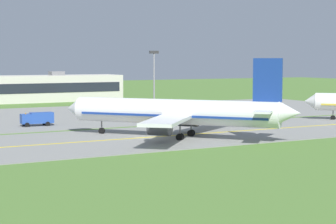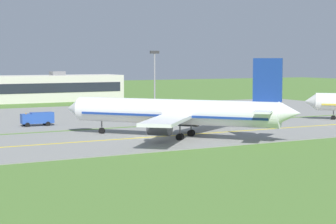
{
  "view_description": "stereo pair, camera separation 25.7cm",
  "coord_description": "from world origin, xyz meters",
  "px_view_note": "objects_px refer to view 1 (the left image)",
  "views": [
    {
      "loc": [
        -42.27,
        -84.92,
        12.42
      ],
      "look_at": [
        3.99,
        0.09,
        4.0
      ],
      "focal_mm": 64.01,
      "sensor_mm": 36.0,
      "label": 1
    },
    {
      "loc": [
        -42.04,
        -85.04,
        12.42
      ],
      "look_at": [
        3.99,
        0.09,
        4.0
      ],
      "focal_mm": 64.01,
      "sensor_mm": 36.0,
      "label": 2
    }
  ],
  "objects_px": {
    "service_truck_baggage": "(37,118)",
    "service_truck_catering": "(184,108)",
    "apron_light_mast": "(154,73)",
    "airplane_lead": "(177,112)",
    "service_truck_fuel": "(119,106)"
  },
  "relations": [
    {
      "from": "airplane_lead",
      "to": "service_truck_catering",
      "type": "relative_size",
      "value": 5.35
    },
    {
      "from": "airplane_lead",
      "to": "service_truck_baggage",
      "type": "height_order",
      "value": "airplane_lead"
    },
    {
      "from": "service_truck_baggage",
      "to": "apron_light_mast",
      "type": "xyz_separation_m",
      "value": [
        35.95,
        21.93,
        7.79
      ]
    },
    {
      "from": "airplane_lead",
      "to": "service_truck_baggage",
      "type": "relative_size",
      "value": 5.42
    },
    {
      "from": "service_truck_catering",
      "to": "apron_light_mast",
      "type": "xyz_separation_m",
      "value": [
        -0.52,
        13.71,
        7.79
      ]
    },
    {
      "from": "apron_light_mast",
      "to": "service_truck_catering",
      "type": "bearing_deg",
      "value": -87.85
    },
    {
      "from": "airplane_lead",
      "to": "apron_light_mast",
      "type": "bearing_deg",
      "value": 66.66
    },
    {
      "from": "service_truck_baggage",
      "to": "service_truck_catering",
      "type": "height_order",
      "value": "same"
    },
    {
      "from": "apron_light_mast",
      "to": "service_truck_baggage",
      "type": "bearing_deg",
      "value": -148.61
    },
    {
      "from": "service_truck_baggage",
      "to": "apron_light_mast",
      "type": "height_order",
      "value": "apron_light_mast"
    },
    {
      "from": "service_truck_fuel",
      "to": "service_truck_catering",
      "type": "relative_size",
      "value": 1.02
    },
    {
      "from": "service_truck_baggage",
      "to": "service_truck_catering",
      "type": "distance_m",
      "value": 37.37
    },
    {
      "from": "service_truck_baggage",
      "to": "service_truck_fuel",
      "type": "distance_m",
      "value": 33.84
    },
    {
      "from": "airplane_lead",
      "to": "apron_light_mast",
      "type": "xyz_separation_m",
      "value": [
        21.17,
        49.06,
        5.19
      ]
    },
    {
      "from": "service_truck_fuel",
      "to": "airplane_lead",
      "type": "bearing_deg",
      "value": -103.14
    }
  ]
}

